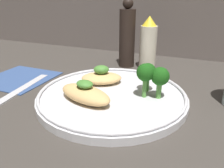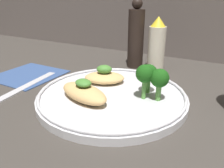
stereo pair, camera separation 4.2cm
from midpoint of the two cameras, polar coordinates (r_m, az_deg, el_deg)
The scene contains 9 objects.
ground_plane at distance 43.72cm, azimuth 2.76°, elevation -4.78°, with size 180.00×180.00×1.00cm, color #3D3833.
plate at distance 43.06cm, azimuth 2.80°, elevation -3.02°, with size 29.11×29.11×2.00cm.
grilled_meat_front at distance 40.02cm, azimuth -4.41°, elevation -2.19°, with size 12.23×8.20×3.93cm.
grilled_meat_middle at distance 47.77cm, azimuth 0.51°, elevation 1.89°, with size 10.35×8.91×3.93cm.
broccoli_bunch at distance 40.79cm, azimuth 13.13°, elevation 2.05°, with size 6.20×6.25×6.58cm.
sauce_bottle at distance 60.54cm, azimuth 13.56°, elevation 9.79°, with size 4.55×4.55×14.30cm.
pepper_grinder at distance 62.07cm, azimuth 8.24°, elevation 12.09°, with size 4.40×4.40×18.64cm.
fork at distance 52.45cm, azimuth -19.09°, elevation -0.30°, with size 4.08×18.68×0.60cm.
napkin at distance 59.65cm, azimuth -19.07°, elevation 2.32°, with size 15.22×15.22×0.40cm.
Camera 2 is at (18.93, -34.02, 19.52)cm, focal length 35.00 mm.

